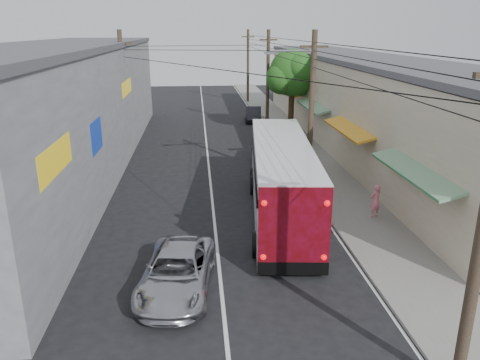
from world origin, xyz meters
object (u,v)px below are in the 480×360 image
object	(u,v)px
parked_car_mid	(270,135)
pedestrian_far	(304,160)
parked_suv	(277,155)
jeepney	(177,272)
coach_bus	(281,178)
parked_car_far	(253,114)
pedestrian_near	(375,201)

from	to	relation	value
parked_car_mid	pedestrian_far	world-z (taller)	pedestrian_far
parked_suv	parked_car_mid	world-z (taller)	parked_suv
jeepney	pedestrian_far	size ratio (longest dim) A/B	2.93
parked_suv	parked_car_mid	xyz separation A→B (m)	(0.57, 6.45, -0.19)
coach_bus	parked_car_far	bearing A→B (deg)	92.11
coach_bus	pedestrian_near	size ratio (longest dim) A/B	7.86
pedestrian_near	parked_car_mid	bearing A→B (deg)	-102.83
pedestrian_far	jeepney	bearing A→B (deg)	76.91
parked_car_far	pedestrian_near	bearing A→B (deg)	-75.92
parked_car_mid	pedestrian_near	xyz separation A→B (m)	(2.43, -14.35, 0.16)
coach_bus	pedestrian_near	distance (m)	4.22
jeepney	coach_bus	bearing A→B (deg)	61.20
coach_bus	parked_suv	xyz separation A→B (m)	(1.02, 6.94, -0.83)
parked_car_mid	parked_car_far	size ratio (longest dim) A/B	1.06
parked_car_far	pedestrian_near	distance (m)	23.68
parked_car_mid	parked_car_far	xyz separation A→B (m)	(-0.10, 9.19, -0.06)
pedestrian_near	pedestrian_far	size ratio (longest dim) A/B	0.93
pedestrian_near	coach_bus	bearing A→B (deg)	-35.76
parked_car_mid	pedestrian_far	size ratio (longest dim) A/B	2.59
jeepney	pedestrian_far	bearing A→B (deg)	67.27
jeepney	pedestrian_near	size ratio (longest dim) A/B	3.14
jeepney	parked_car_mid	xyz separation A→B (m)	(6.00, 19.48, 0.06)
parked_car_mid	jeepney	bearing A→B (deg)	-104.10
pedestrian_near	pedestrian_far	world-z (taller)	pedestrian_far
jeepney	parked_suv	size ratio (longest dim) A/B	0.76
coach_bus	jeepney	size ratio (longest dim) A/B	2.51
parked_suv	jeepney	bearing A→B (deg)	-114.30
coach_bus	pedestrian_far	distance (m)	6.29
coach_bus	parked_car_mid	distance (m)	13.53
parked_suv	parked_car_far	bearing A→B (deg)	86.64
coach_bus	pedestrian_far	bearing A→B (deg)	73.35
coach_bus	pedestrian_far	xyz separation A→B (m)	(2.39, 5.76, -0.80)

